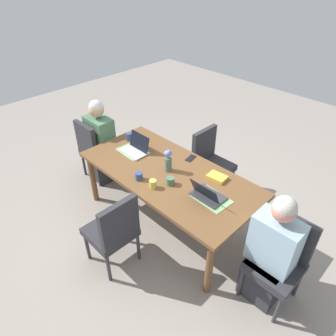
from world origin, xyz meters
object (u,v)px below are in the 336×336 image
Objects in this scene: person_head_left_left_near at (102,146)px; coffee_mug_near_left at (170,181)px; flower_vase at (168,159)px; person_head_right_left_mid at (271,255)px; dining_table at (168,177)px; coffee_mug_near_right at (153,184)px; book_red_cover at (217,177)px; phone_black at (191,158)px; chair_head_right_left_mid at (280,256)px; chair_near_right_near at (114,229)px; laptop_head_right_left_mid at (207,195)px; chair_head_left_left_near at (95,148)px; coffee_mug_centre_right at (129,137)px; laptop_head_left_left_near at (136,149)px; coffee_mug_centre_left at (139,176)px; chair_far_left_far at (210,160)px.

person_head_left_left_near is 13.62× the size of coffee_mug_near_left.
person_head_right_left_mid is at bearing -2.46° from flower_vase.
coffee_mug_near_right is (0.09, -0.30, 0.12)m from dining_table.
book_red_cover reaches higher than phone_black.
phone_black is (-0.09, 0.68, -0.04)m from coffee_mug_near_right.
chair_near_right_near is at bearing -146.69° from chair_head_right_left_mid.
coffee_mug_near_right is 0.61× the size of phone_black.
book_red_cover is (0.37, 0.59, -0.03)m from coffee_mug_near_right.
laptop_head_right_left_mid is at bearing -5.37° from flower_vase.
chair_head_left_left_near and chair_head_right_left_mid have the same top height.
chair_head_right_left_mid is (1.39, 0.04, -0.17)m from dining_table.
laptop_head_right_left_mid is 3.16× the size of coffee_mug_centre_right.
laptop_head_left_left_near reaches higher than coffee_mug_centre_left.
dining_table is 1.30m from person_head_left_left_near.
chair_head_right_left_mid is 3.36× the size of flower_vase.
coffee_mug_near_left is at bearing -4.64° from person_head_left_left_near.
coffee_mug_near_left reaches higher than phone_black.
laptop_head_right_left_mid is (1.93, 0.06, 0.28)m from chair_head_left_left_near.
phone_black is (-0.17, 0.51, -0.04)m from coffee_mug_near_left.
coffee_mug_centre_left is 0.70m from phone_black.
phone_black is (1.29, 0.39, 0.21)m from person_head_left_left_near.
chair_head_right_left_mid reaches higher than coffee_mug_near_left.
laptop_head_left_left_near is (-1.95, -0.02, 0.28)m from chair_head_right_left_mid.
chair_head_left_left_near is at bearing -175.18° from flower_vase.
flower_vase is (1.27, 0.04, 0.36)m from person_head_left_left_near.
book_red_cover is (0.46, 0.28, 0.09)m from dining_table.
coffee_mug_centre_right is (-0.92, 0.96, 0.29)m from chair_near_right_near.
person_head_right_left_mid reaches higher than coffee_mug_near_right.
book_red_cover is at bearing 9.78° from person_head_left_left_near.
chair_near_right_near is at bearing -52.48° from laptop_head_left_left_near.
chair_far_left_far is (-0.04, 0.81, -0.17)m from dining_table.
phone_black is at bearing 166.25° from chair_head_right_left_mid.
coffee_mug_near_left is at bearing -175.12° from person_head_right_left_mid.
chair_head_left_left_near is (-1.35, -0.09, -0.17)m from dining_table.
flower_vase reaches higher than coffee_mug_centre_left.
person_head_right_left_mid is at bearing 32.16° from chair_near_right_near.
coffee_mug_near_left is 0.51m from book_red_cover.
person_head_right_left_mid is 4.47× the size of flower_vase.
chair_head_right_left_mid is 1.57m from coffee_mug_centre_left.
book_red_cover is at bearing 14.48° from laptop_head_left_left_near.
person_head_right_left_mid is 14.22× the size of coffee_mug_centre_left.
coffee_mug_centre_right is (-0.83, 0.12, -0.10)m from flower_vase.
phone_black is (-1.39, 0.34, 0.24)m from chair_head_right_left_mid.
laptop_head_right_left_mid reaches higher than chair_far_left_far.
dining_table is 2.30× the size of chair_far_left_far.
chair_far_left_far is at bearing 91.50° from flower_vase.
chair_near_right_near is at bearing -84.52° from dining_table.
laptop_head_left_left_near is 1.06m from book_red_cover.
flower_vase is 3.18× the size of coffee_mug_centre_left.
book_red_cover is at bearing 29.02° from flower_vase.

